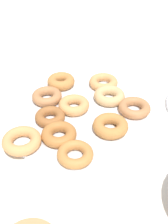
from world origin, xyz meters
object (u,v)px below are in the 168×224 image
Objects in this scene: donut_plate at (77,117)px; donut_4 at (103,82)px; donut_0 at (59,134)px; donut_1 at (110,126)px; donut_5 at (50,117)px; donut_7 at (75,154)px; donut_6 at (61,81)px; donut_3 at (134,108)px; donut_10 at (111,97)px; donut_8 at (22,141)px; donut_9 at (47,96)px; donut_2 at (74,105)px.

donut_plate is 0.16m from donut_4.
donut_0 is 0.96× the size of donut_1.
donut_5 is 0.95× the size of donut_7.
donut_1 reaches higher than donut_4.
donut_plate is 0.10m from donut_0.
donut_6 reaches higher than donut_5.
donut_6 is at bearing -118.30° from donut_7.
donut_10 is (0.02, -0.08, 0.00)m from donut_3.
donut_6 reaches higher than donut_3.
donut_8 is (0.31, 0.07, 0.00)m from donut_4.
donut_6 is at bearing -152.37° from donut_9.
donut_0 is 0.12m from donut_2.
donut_1 is 1.02× the size of donut_4.
donut_plate is 4.38× the size of donut_0.
donut_3 is (-0.10, -0.02, -0.00)m from donut_1.
donut_3 and donut_5 have the same top height.
donut_1 is 1.06× the size of donut_6.
donut_3 reaches higher than donut_plate.
donut_8 is at bearing 39.31° from donut_9.
donut_1 is 0.22m from donut_8.
donut_2 reaches higher than donut_7.
donut_plate is 4.55× the size of donut_7.
donut_6 reaches higher than donut_8.
donut_2 is 0.11m from donut_10.
donut_4 is 0.99× the size of donut_10.
donut_4 is 0.08m from donut_10.
donut_3 is 0.22m from donut_5.
donut_0 is at bearing 36.54° from donut_2.
donut_9 is at bearing 27.63° from donut_6.
donut_8 is at bearing 35.62° from donut_6.
donut_4 is at bearing 141.05° from donut_6.
donut_plate is at bearing 23.69° from donut_4.
donut_4 is 0.30m from donut_7.
donut_2 is at bearing 71.78° from donut_6.
donut_plate is 0.15m from donut_7.
donut_6 is at bearing -108.60° from donut_plate.
donut_3 is 0.24m from donut_6.
donut_2 is 0.18m from donut_8.
donut_9 is 0.18m from donut_10.
donut_0 is at bearing -9.54° from donut_3.
donut_4 is at bearing -142.83° from donut_7.
donut_2 is 0.09m from donut_9.
donut_9 is at bearing -74.70° from donut_1.
donut_plate is 4.03× the size of donut_8.
donut_5 is at bearing -100.18° from donut_7.
donut_6 is (-0.05, -0.15, 0.02)m from donut_plate.
donut_2 is 0.16m from donut_3.
donut_3 is at bearing 83.20° from donut_4.
donut_1 is 1.13× the size of donut_5.
donut_1 is at bearing 128.37° from donut_5.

